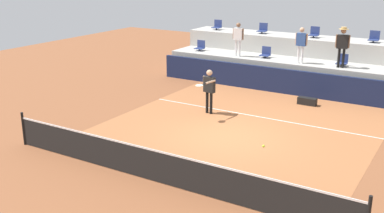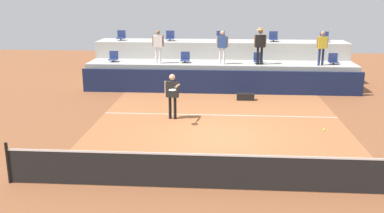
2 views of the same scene
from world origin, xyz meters
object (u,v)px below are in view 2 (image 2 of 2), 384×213
object	(u,v)px
stadium_chair_lower_left	(185,58)
spectator_with_hat	(260,42)
stadium_chair_upper_far_right	(324,38)
spectator_leaning_on_rail	(158,44)
stadium_chair_upper_center	(221,37)
spectator_in_grey	(322,45)
tennis_ball	(324,130)
stadium_chair_lower_right	(258,59)
spectator_in_white	(222,44)
stadium_chair_upper_left	(170,37)
equipment_bag	(245,97)
stadium_chair_lower_far_right	(333,60)
stadium_chair_lower_far_left	(114,57)
stadium_chair_upper_far_left	(121,36)
stadium_chair_upper_right	(273,37)

from	to	relation	value
stadium_chair_lower_left	spectator_with_hat	distance (m)	3.70
spectator_with_hat	stadium_chair_upper_far_right	bearing A→B (deg)	32.30
spectator_leaning_on_rail	spectator_with_hat	xyz separation A→B (m)	(4.85, 0.00, 0.11)
stadium_chair_upper_far_right	stadium_chair_upper_center	bearing A→B (deg)	180.00
stadium_chair_lower_left	spectator_in_grey	size ratio (longest dim) A/B	0.32
stadium_chair_upper_far_right	tennis_ball	world-z (taller)	stadium_chair_upper_far_right
stadium_chair_lower_left	tennis_ball	bearing A→B (deg)	-67.70
stadium_chair_lower_right	spectator_leaning_on_rail	world-z (taller)	spectator_leaning_on_rail
spectator_leaning_on_rail	spectator_in_white	size ratio (longest dim) A/B	1.01
spectator_in_white	spectator_with_hat	bearing A→B (deg)	0.00
stadium_chair_upper_left	equipment_bag	size ratio (longest dim) A/B	0.68
stadium_chair_lower_far_right	stadium_chair_lower_far_left	bearing A→B (deg)	180.00
stadium_chair_lower_far_right	spectator_in_white	world-z (taller)	spectator_in_white
equipment_bag	stadium_chair_upper_far_left	bearing A→B (deg)	146.97
spectator_leaning_on_rail	stadium_chair_lower_far_right	bearing A→B (deg)	2.62
stadium_chair_lower_far_left	stadium_chair_upper_far_left	size ratio (longest dim) A/B	1.00
stadium_chair_lower_far_left	stadium_chair_lower_right	distance (m)	7.12
stadium_chair_upper_left	stadium_chair_upper_far_right	bearing A→B (deg)	0.00
stadium_chair_upper_right	spectator_in_white	bearing A→B (deg)	-140.35
stadium_chair_upper_right	stadium_chair_upper_far_right	distance (m)	2.60
stadium_chair_lower_right	stadium_chair_upper_center	world-z (taller)	stadium_chair_upper_center
stadium_chair_lower_far_left	spectator_with_hat	xyz separation A→B (m)	(7.15, -0.38, 0.84)
spectator_with_hat	stadium_chair_lower_left	bearing A→B (deg)	173.88
stadium_chair_lower_right	spectator_with_hat	size ratio (longest dim) A/B	0.30
stadium_chair_lower_right	spectator_leaning_on_rail	size ratio (longest dim) A/B	0.33
stadium_chair_upper_far_right	tennis_ball	size ratio (longest dim) A/B	7.65
stadium_chair_upper_left	spectator_with_hat	world-z (taller)	spectator_with_hat
stadium_chair_upper_left	spectator_with_hat	xyz separation A→B (m)	(4.53, -2.18, -0.01)
stadium_chair_upper_center	spectator_leaning_on_rail	bearing A→B (deg)	-143.73
stadium_chair_upper_far_right	spectator_with_hat	xyz separation A→B (m)	(-3.45, -2.18, -0.01)
stadium_chair_lower_left	stadium_chair_upper_far_right	size ratio (longest dim) A/B	1.00
spectator_in_white	equipment_bag	distance (m)	3.05
stadium_chair_upper_left	spectator_in_white	xyz separation A→B (m)	(2.75, -2.18, -0.12)
spectator_in_white	tennis_ball	bearing A→B (deg)	-76.02
spectator_in_grey	stadium_chair_upper_right	bearing A→B (deg)	132.55
equipment_bag	tennis_ball	bearing A→B (deg)	-79.78
spectator_with_hat	stadium_chair_lower_far_right	bearing A→B (deg)	6.19
stadium_chair_upper_far_right	spectator_in_grey	size ratio (longest dim) A/B	0.32
spectator_with_hat	tennis_ball	world-z (taller)	spectator_with_hat
stadium_chair_lower_right	equipment_bag	xyz separation A→B (m)	(-0.69, -2.38, -1.31)
stadium_chair_lower_far_right	equipment_bag	bearing A→B (deg)	-150.78
stadium_chair_upper_center	stadium_chair_upper_far_left	bearing A→B (deg)	180.00
stadium_chair_lower_far_left	stadium_chair_lower_far_right	bearing A→B (deg)	0.00
stadium_chair_upper_left	spectator_leaning_on_rail	bearing A→B (deg)	-98.23
stadium_chair_lower_far_left	tennis_ball	world-z (taller)	stadium_chair_lower_far_left
stadium_chair_lower_far_right	equipment_bag	distance (m)	5.05
equipment_bag	spectator_leaning_on_rail	bearing A→B (deg)	154.22
spectator_with_hat	tennis_ball	size ratio (longest dim) A/B	25.41
stadium_chair_lower_far_left	stadium_chair_lower_right	bearing A→B (deg)	0.00
spectator_with_hat	spectator_leaning_on_rail	bearing A→B (deg)	-180.00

